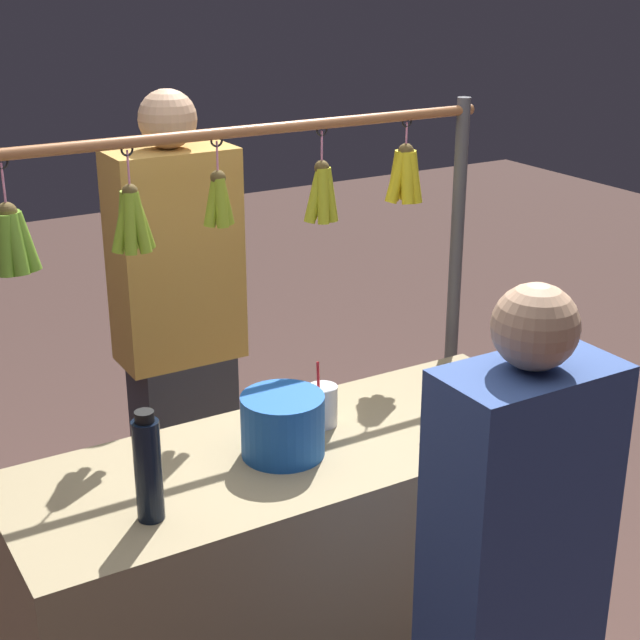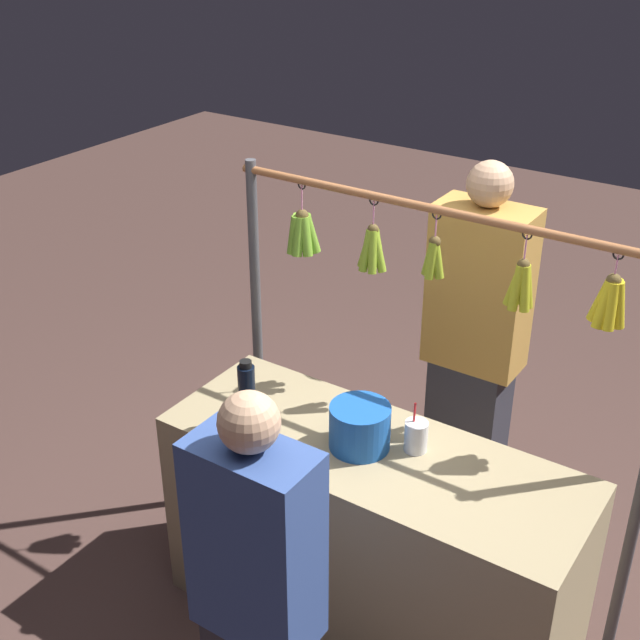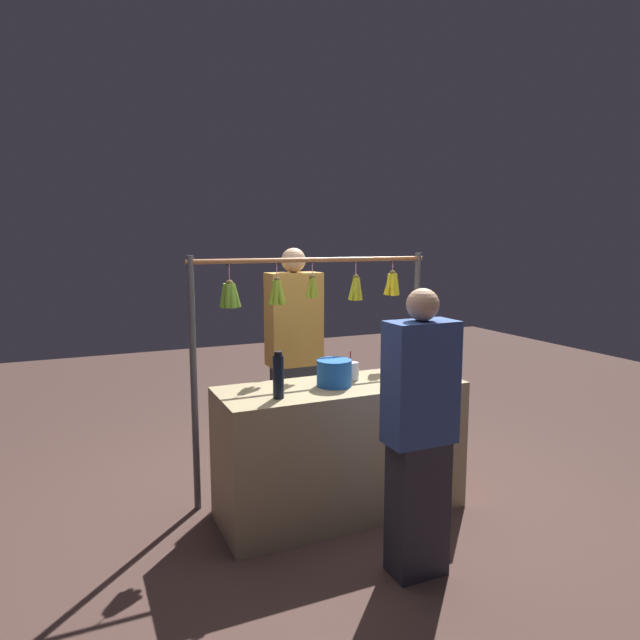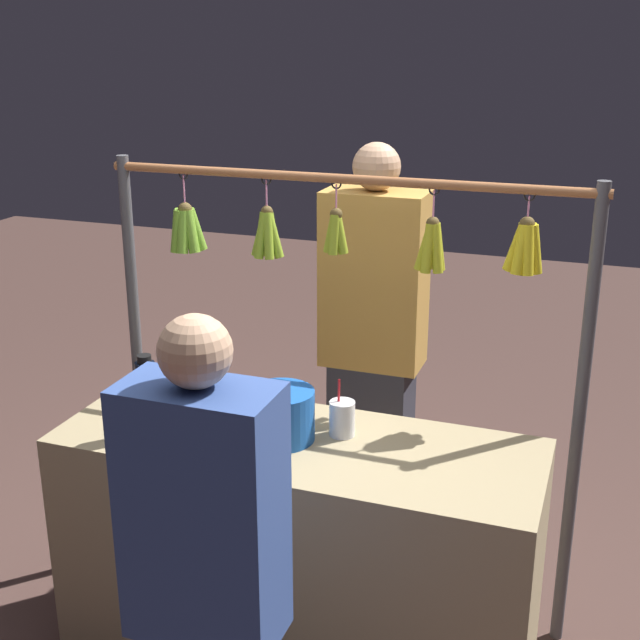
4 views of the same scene
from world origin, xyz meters
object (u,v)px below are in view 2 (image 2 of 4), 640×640
blue_bucket (360,427)px  drink_cup (416,436)px  customer_person (258,617)px  water_bottle (247,395)px  vendor_person (473,355)px

blue_bucket → drink_cup: drink_cup is taller
customer_person → blue_bucket: bearing=-80.9°
blue_bucket → drink_cup: bearing=-152.1°
blue_bucket → customer_person: customer_person is taller
water_bottle → blue_bucket: bearing=-164.3°
water_bottle → drink_cup: bearing=-160.4°
vendor_person → customer_person: (-0.06, 1.61, -0.09)m
drink_cup → customer_person: customer_person is taller
drink_cup → customer_person: (0.05, 0.86, -0.16)m
blue_bucket → customer_person: 0.80m
water_bottle → drink_cup: size_ratio=1.45×
drink_cup → vendor_person: vendor_person is taller
drink_cup → vendor_person: size_ratio=0.11×
drink_cup → vendor_person: 0.76m
customer_person → water_bottle: bearing=-50.4°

